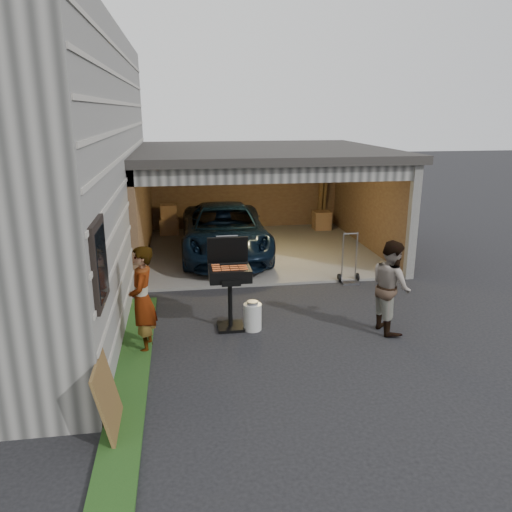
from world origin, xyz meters
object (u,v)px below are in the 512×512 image
(propane_tank, at_px, (252,317))
(hand_truck, at_px, (349,273))
(plywood_panel, at_px, (108,398))
(woman, at_px, (142,300))
(minivan, at_px, (224,233))
(bbq_grill, at_px, (230,276))
(man, at_px, (391,286))

(propane_tank, xyz_separation_m, hand_truck, (2.61, 2.25, -0.02))
(plywood_panel, bearing_deg, woman, 82.24)
(minivan, xyz_separation_m, bbq_grill, (-0.33, -4.64, 0.31))
(woman, xyz_separation_m, propane_tank, (1.89, 0.53, -0.65))
(woman, height_order, plywood_panel, woman)
(plywood_panel, bearing_deg, hand_truck, 46.05)
(minivan, xyz_separation_m, hand_truck, (2.67, -2.55, -0.45))
(woman, height_order, propane_tank, woman)
(propane_tank, relative_size, hand_truck, 0.42)
(plywood_panel, height_order, hand_truck, hand_truck)
(woman, xyz_separation_m, plywood_panel, (-0.30, -2.20, -0.42))
(minivan, relative_size, propane_tank, 9.84)
(minivan, height_order, propane_tank, minivan)
(woman, relative_size, hand_truck, 1.51)
(man, bearing_deg, bbq_grill, 75.18)
(propane_tank, distance_m, plywood_panel, 3.51)
(bbq_grill, xyz_separation_m, propane_tank, (0.39, -0.16, -0.74))
(minivan, bearing_deg, hand_truck, -42.25)
(plywood_panel, distance_m, hand_truck, 6.92)
(woman, xyz_separation_m, bbq_grill, (1.50, 0.69, 0.09))
(minivan, bearing_deg, man, -62.71)
(minivan, relative_size, bbq_grill, 2.93)
(minivan, relative_size, plywood_panel, 5.05)
(man, distance_m, bbq_grill, 2.89)
(propane_tank, relative_size, plywood_panel, 0.51)
(hand_truck, bearing_deg, propane_tank, -138.20)
(minivan, bearing_deg, woman, -107.50)
(minivan, height_order, man, man)
(bbq_grill, xyz_separation_m, hand_truck, (3.00, 2.09, -0.76))
(woman, distance_m, man, 4.34)
(bbq_grill, bearing_deg, minivan, 85.97)
(bbq_grill, distance_m, hand_truck, 3.74)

